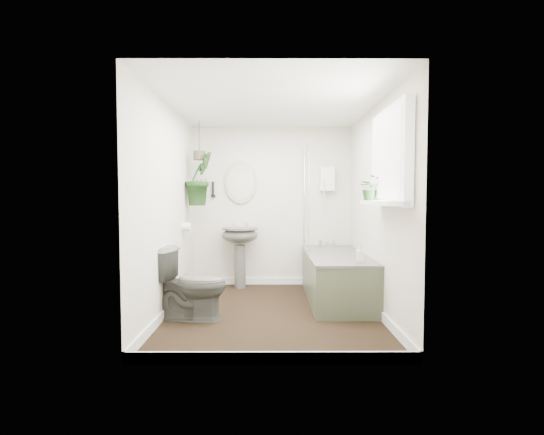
{
  "coord_description": "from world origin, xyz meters",
  "views": [
    {
      "loc": [
        -0.01,
        -4.35,
        1.28
      ],
      "look_at": [
        0.0,
        0.15,
        1.05
      ],
      "focal_mm": 26.0,
      "sensor_mm": 36.0,
      "label": 1
    }
  ],
  "objects": [
    {
      "name": "ceiling",
      "position": [
        0.0,
        0.0,
        2.31
      ],
      "size": [
        2.3,
        2.8,
        0.02
      ],
      "primitive_type": "cube",
      "color": "white",
      "rests_on": "ground"
    },
    {
      "name": "skirting",
      "position": [
        0.0,
        0.0,
        0.05
      ],
      "size": [
        2.3,
        2.8,
        0.1
      ],
      "primitive_type": "cube",
      "color": "white",
      "rests_on": "floor"
    },
    {
      "name": "shower_box",
      "position": [
        0.8,
        1.34,
        1.55
      ],
      "size": [
        0.2,
        0.1,
        0.35
      ],
      "primitive_type": "cube",
      "color": "white",
      "rests_on": "wall_back"
    },
    {
      "name": "soap_bottle",
      "position": [
        0.96,
        -0.1,
        0.67
      ],
      "size": [
        0.1,
        0.11,
        0.19
      ],
      "primitive_type": "imported",
      "rotation": [
        0.0,
        0.0,
        -0.25
      ],
      "color": "black",
      "rests_on": "bathtub"
    },
    {
      "name": "wall_back",
      "position": [
        0.0,
        1.41,
        1.15
      ],
      "size": [
        2.3,
        0.02,
        2.3
      ],
      "primitive_type": "cube",
      "color": "silver",
      "rests_on": "ground"
    },
    {
      "name": "wall_front",
      "position": [
        0.0,
        -1.41,
        1.15
      ],
      "size": [
        2.3,
        0.02,
        2.3
      ],
      "primitive_type": "cube",
      "color": "silver",
      "rests_on": "ground"
    },
    {
      "name": "bath_screen",
      "position": [
        0.47,
        0.99,
        1.28
      ],
      "size": [
        0.04,
        0.72,
        1.4
      ],
      "primitive_type": null,
      "color": "silver",
      "rests_on": "bathtub"
    },
    {
      "name": "hanging_plant",
      "position": [
        -0.97,
        0.95,
        1.54
      ],
      "size": [
        0.5,
        0.51,
        0.73
      ],
      "primitive_type": "imported",
      "rotation": [
        0.0,
        0.0,
        0.91
      ],
      "color": "black",
      "rests_on": "ceiling"
    },
    {
      "name": "oval_mirror",
      "position": [
        -0.45,
        1.37,
        1.5
      ],
      "size": [
        0.46,
        0.03,
        0.62
      ],
      "primitive_type": "ellipsoid",
      "color": "#B3A98C",
      "rests_on": "wall_back"
    },
    {
      "name": "wall_left",
      "position": [
        -1.16,
        0.0,
        1.15
      ],
      "size": [
        0.02,
        2.8,
        2.3
      ],
      "primitive_type": "cube",
      "color": "silver",
      "rests_on": "ground"
    },
    {
      "name": "window_sill",
      "position": [
        1.02,
        -0.7,
        1.23
      ],
      "size": [
        0.18,
        1.0,
        0.04
      ],
      "primitive_type": "cube",
      "color": "white",
      "rests_on": "wall_right"
    },
    {
      "name": "toilet_roll_holder",
      "position": [
        -1.1,
        0.7,
        0.9
      ],
      "size": [
        0.11,
        0.11,
        0.11
      ],
      "primitive_type": "cylinder",
      "rotation": [
        0.0,
        1.57,
        0.0
      ],
      "color": "white",
      "rests_on": "wall_left"
    },
    {
      "name": "wall_right",
      "position": [
        1.16,
        0.0,
        1.15
      ],
      "size": [
        0.02,
        2.8,
        2.3
      ],
      "primitive_type": "cube",
      "color": "silver",
      "rests_on": "ground"
    },
    {
      "name": "toilet",
      "position": [
        -0.85,
        -0.25,
        0.38
      ],
      "size": [
        0.8,
        0.52,
        0.76
      ],
      "primitive_type": "imported",
      "rotation": [
        0.0,
        0.0,
        1.43
      ],
      "color": "#484944",
      "rests_on": "floor"
    },
    {
      "name": "window_blinds",
      "position": [
        1.04,
        -0.7,
        1.65
      ],
      "size": [
        0.01,
        0.86,
        0.76
      ],
      "primitive_type": "cube",
      "color": "white",
      "rests_on": "wall_right"
    },
    {
      "name": "floor",
      "position": [
        0.0,
        0.0,
        -0.01
      ],
      "size": [
        2.3,
        2.8,
        0.02
      ],
      "primitive_type": "cube",
      "color": "black",
      "rests_on": "ground"
    },
    {
      "name": "pedestal_sink",
      "position": [
        -0.45,
        1.18,
        0.43
      ],
      "size": [
        0.56,
        0.5,
        0.86
      ],
      "primitive_type": null,
      "rotation": [
        0.0,
        0.0,
        0.14
      ],
      "color": "#484944",
      "rests_on": "floor"
    },
    {
      "name": "window_recess",
      "position": [
        1.09,
        -0.7,
        1.65
      ],
      "size": [
        0.08,
        1.0,
        0.9
      ],
      "primitive_type": "cube",
      "color": "white",
      "rests_on": "wall_right"
    },
    {
      "name": "sill_plant",
      "position": [
        0.99,
        -0.4,
        1.37
      ],
      "size": [
        0.22,
        0.19,
        0.25
      ],
      "primitive_type": "imported",
      "rotation": [
        0.0,
        0.0,
        -0.0
      ],
      "color": "black",
      "rests_on": "window_sill"
    },
    {
      "name": "bathtub",
      "position": [
        0.8,
        0.5,
        0.29
      ],
      "size": [
        0.72,
        1.72,
        0.58
      ],
      "primitive_type": null,
      "color": "#484944",
      "rests_on": "floor"
    },
    {
      "name": "hanging_pot",
      "position": [
        -0.97,
        0.95,
        1.84
      ],
      "size": [
        0.16,
        0.16,
        0.12
      ],
      "primitive_type": "cylinder",
      "color": "#43392D",
      "rests_on": "ceiling"
    },
    {
      "name": "wall_sconce",
      "position": [
        -0.85,
        1.36,
        1.4
      ],
      "size": [
        0.04,
        0.04,
        0.22
      ],
      "primitive_type": "cylinder",
      "color": "black",
      "rests_on": "wall_back"
    }
  ]
}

